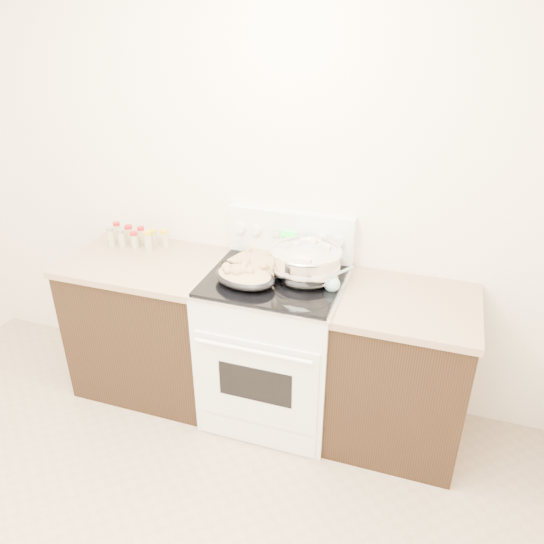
% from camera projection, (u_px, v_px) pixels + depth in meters
% --- Properties ---
extents(room_shell, '(4.10, 3.60, 2.75)m').
position_uv_depth(room_shell, '(0.00, 246.00, 1.49)').
color(room_shell, white).
rests_on(room_shell, ground).
extents(counter_left, '(0.93, 0.67, 0.92)m').
position_uv_depth(counter_left, '(152.00, 323.00, 3.40)').
color(counter_left, black).
rests_on(counter_left, ground).
extents(counter_right, '(0.73, 0.67, 0.92)m').
position_uv_depth(counter_right, '(399.00, 372.00, 2.96)').
color(counter_right, black).
rests_on(counter_right, ground).
extents(kitchen_range, '(0.78, 0.73, 1.22)m').
position_uv_depth(kitchen_range, '(275.00, 344.00, 3.15)').
color(kitchen_range, white).
rests_on(kitchen_range, ground).
extents(mixing_bowl, '(0.40, 0.40, 0.23)m').
position_uv_depth(mixing_bowl, '(306.00, 264.00, 2.88)').
color(mixing_bowl, silver).
rests_on(mixing_bowl, kitchen_range).
extents(roasting_pan, '(0.40, 0.32, 0.12)m').
position_uv_depth(roasting_pan, '(244.00, 276.00, 2.84)').
color(roasting_pan, black).
rests_on(roasting_pan, kitchen_range).
extents(baking_sheet, '(0.50, 0.42, 0.06)m').
position_uv_depth(baking_sheet, '(266.00, 263.00, 3.05)').
color(baking_sheet, black).
rests_on(baking_sheet, kitchen_range).
extents(wooden_spoon, '(0.07, 0.25, 0.04)m').
position_uv_depth(wooden_spoon, '(256.00, 281.00, 2.88)').
color(wooden_spoon, '#A07449').
rests_on(wooden_spoon, kitchen_range).
extents(blue_ladle, '(0.12, 0.28, 0.11)m').
position_uv_depth(blue_ladle, '(333.00, 283.00, 2.80)').
color(blue_ladle, '#8BC5D0').
rests_on(blue_ladle, kitchen_range).
extents(spice_jars, '(0.39, 0.14, 0.13)m').
position_uv_depth(spice_jars, '(136.00, 237.00, 3.34)').
color(spice_jars, '#BFB28C').
rests_on(spice_jars, counter_left).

